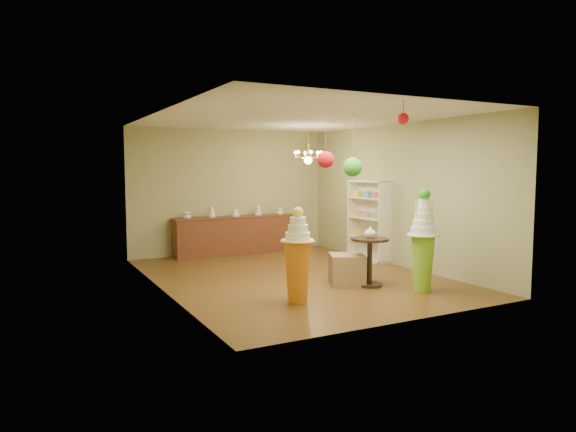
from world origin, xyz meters
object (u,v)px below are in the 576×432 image
pedestal_green (423,250)px  sideboard (236,234)px  pedestal_orange (298,263)px  round_table (370,255)px

pedestal_green → sideboard: (-1.33, 5.04, -0.24)m
pedestal_green → pedestal_orange: 2.21m
pedestal_green → round_table: (-0.52, 0.76, -0.17)m
pedestal_green → pedestal_orange: bearing=170.2°
pedestal_green → pedestal_orange: (-2.18, 0.38, -0.10)m
pedestal_orange → round_table: size_ratio=1.73×
pedestal_green → sideboard: bearing=104.8°
pedestal_green → sideboard: size_ratio=0.57×
pedestal_orange → sideboard: bearing=79.7°
pedestal_orange → sideboard: (0.85, 4.66, -0.14)m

